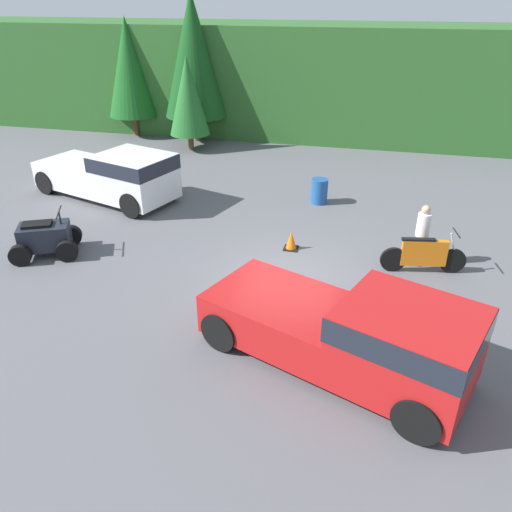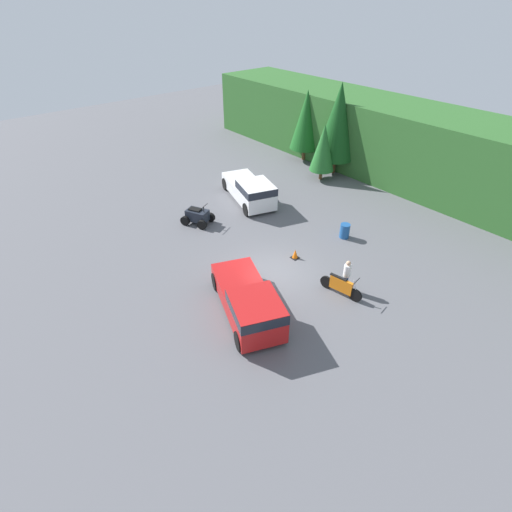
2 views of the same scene
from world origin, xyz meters
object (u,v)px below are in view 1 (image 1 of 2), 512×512
Objects in this scene: dirt_bike at (424,255)px; rider_person at (422,233)px; pickup_truck_second at (115,174)px; traffic_cone at (291,241)px; pickup_truck_red at (358,333)px; quad_atv at (45,239)px; steel_barrel at (319,191)px.

rider_person is (-0.08, 0.44, 0.44)m from dirt_bike.
pickup_truck_second reaches higher than traffic_cone.
pickup_truck_second is 10.84m from dirt_bike.
pickup_truck_red is 11.59m from pickup_truck_second.
pickup_truck_red is 4.74m from dirt_bike.
dirt_bike is 1.29× the size of rider_person.
pickup_truck_second is 4.43m from quad_atv.
pickup_truck_red reaches higher than rider_person.
steel_barrel is (0.33, 3.78, 0.19)m from traffic_cone.
steel_barrel is at bearing 123.38° from pickup_truck_red.
steel_barrel is at bearing 13.91° from quad_atv.
steel_barrel is at bearing 28.56° from pickup_truck_second.
pickup_truck_second is 7.24m from traffic_cone.
pickup_truck_second reaches higher than quad_atv.
quad_atv is at bearing 177.75° from dirt_bike.
rider_person reaches higher than traffic_cone.
pickup_truck_red is 8.95m from steel_barrel.
rider_person is (10.25, 1.94, 0.43)m from quad_atv.
dirt_bike is at bearing -17.29° from quad_atv.
dirt_bike is (1.50, 4.47, -0.45)m from pickup_truck_red.
dirt_bike is 10.45m from quad_atv.
pickup_truck_red is 9.34m from quad_atv.
quad_atv reaches higher than dirt_bike.
pickup_truck_second is 3.35× the size of rider_person.
pickup_truck_red reaches higher than steel_barrel.
pickup_truck_second is at bearing 162.13° from pickup_truck_red.
dirt_bike reaches higher than steel_barrel.
pickup_truck_second is 2.59× the size of dirt_bike.
quad_atv is (-8.84, 2.98, -0.44)m from pickup_truck_red.
pickup_truck_red is at bearing -66.73° from traffic_cone.
rider_person is 3.62m from traffic_cone.
dirt_bike is 3.68m from traffic_cone.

